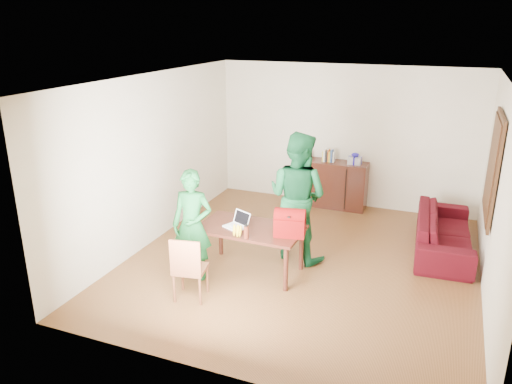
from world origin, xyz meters
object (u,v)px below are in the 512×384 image
at_px(laptop, 235,225).
at_px(sofa, 444,232).
at_px(chair, 190,280).
at_px(person_far, 297,197).
at_px(table, 251,233).
at_px(bottle, 246,231).
at_px(red_bag, 290,225).
at_px(person_near, 192,225).

xyz_separation_m(laptop, sofa, (2.76, 1.87, -0.42)).
height_order(chair, laptop, laptop).
xyz_separation_m(chair, person_far, (0.91, 1.67, 0.72)).
height_order(table, bottle, bottle).
distance_m(red_bag, sofa, 2.74).
xyz_separation_m(person_near, sofa, (3.24, 2.23, -0.48)).
distance_m(chair, sofa, 4.07).
height_order(person_far, red_bag, person_far).
bearing_deg(table, chair, -113.64).
bearing_deg(person_far, laptop, 64.08).
bearing_deg(red_bag, sofa, 32.83).
relative_size(chair, bottle, 4.52).
bearing_deg(person_far, chair, 75.68).
height_order(table, chair, chair).
distance_m(person_far, laptop, 1.07).
bearing_deg(laptop, red_bag, 26.78).
bearing_deg(sofa, person_near, 121.35).
relative_size(table, red_bag, 3.58).
bearing_deg(laptop, sofa, 58.87).
xyz_separation_m(chair, person_near, (-0.23, 0.53, 0.53)).
bearing_deg(chair, red_bag, 30.22).
xyz_separation_m(person_far, sofa, (2.09, 1.08, -0.67)).
distance_m(chair, bottle, 0.97).
bearing_deg(sofa, chair, 129.34).
xyz_separation_m(chair, laptop, (0.24, 0.88, 0.47)).
distance_m(chair, person_near, 0.78).
distance_m(table, chair, 1.13).
distance_m(person_near, sofa, 3.96).
distance_m(table, red_bag, 0.64).
height_order(person_near, red_bag, person_near).
distance_m(person_far, sofa, 2.45).
bearing_deg(table, red_bag, -4.78).
distance_m(table, bottle, 0.41).
relative_size(chair, person_far, 0.45).
xyz_separation_m(person_near, laptop, (0.48, 0.35, -0.06)).
relative_size(person_far, laptop, 5.41).
xyz_separation_m(person_near, red_bag, (1.28, 0.38, 0.05)).
xyz_separation_m(chair, red_bag, (1.05, 0.91, 0.58)).
distance_m(table, person_near, 0.84).
distance_m(table, sofa, 3.13).
xyz_separation_m(person_far, bottle, (-0.38, -1.06, -0.19)).
distance_m(laptop, sofa, 3.36).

